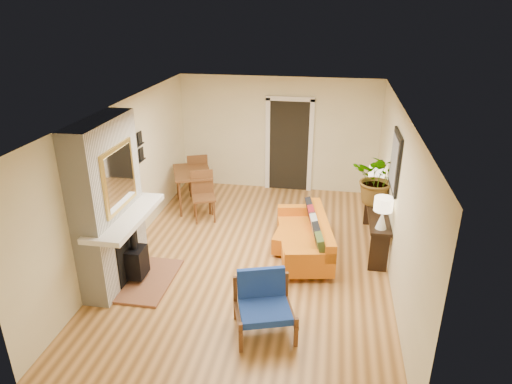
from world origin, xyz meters
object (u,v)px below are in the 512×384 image
Objects in this scene: console_table at (376,217)px; lamp_far at (376,177)px; sofa at (308,237)px; dining_table at (196,178)px; lamp_near at (383,209)px; houseplant at (378,178)px; ottoman at (295,240)px; blue_chair at (263,300)px.

lamp_far reaches higher than console_table.
lamp_far is (1.17, 1.24, 0.74)m from sofa.
dining_table is at bearing 146.78° from sofa.
lamp_near is at bearing -11.45° from sofa.
houseplant reaches higher than sofa.
ottoman is 1.42× the size of lamp_far.
console_table is at bearing 57.21° from blue_chair.
ottoman is 0.41× the size of dining_table.
lamp_far is 0.50m from houseplant.
console_table is at bearing -87.90° from houseplant.
lamp_far is at bearing -6.02° from dining_table.
lamp_near is (1.17, -0.24, 0.74)m from sofa.
lamp_near is at bearing -90.00° from console_table.
houseplant is (-0.01, -0.48, 0.14)m from lamp_far.
blue_chair is (-0.46, -2.05, 0.11)m from sofa.
lamp_near is at bearing -27.00° from dining_table.
houseplant is (1.16, 0.76, 0.88)m from sofa.
blue_chair is 4.19m from dining_table.
blue_chair is 3.73m from lamp_far.
ottoman is 2.14m from blue_chair.
console_table is at bearing 16.79° from ottoman.
houseplant is at bearing 90.57° from lamp_near.
houseplant reaches higher than console_table.
dining_table is (-2.47, 1.62, 0.33)m from sofa.
dining_table is (-2.01, 3.67, 0.22)m from blue_chair.
blue_chair is at bearing -96.53° from ottoman.
sofa is 1.29m from console_table.
sofa is 1.65m from houseplant.
lamp_far is (0.00, 1.47, 0.00)m from lamp_near.
sofa is at bearing -133.46° from lamp_far.
ottoman is 2.01m from lamp_far.
lamp_near reaches higher than console_table.
ottoman is at bearing 167.66° from lamp_near.
dining_table reaches higher than sofa.
houseplant is (1.63, 2.81, 0.78)m from blue_chair.
sofa is at bearing -16.95° from ottoman.
ottoman is at bearing -153.39° from houseplant.
lamp_near is (3.65, -1.86, 0.41)m from dining_table.
console_table is 3.43× the size of lamp_near.
sofa is at bearing -146.80° from houseplant.
ottoman is 0.81× the size of blue_chair.
blue_chair is 0.99× the size of houseplant.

